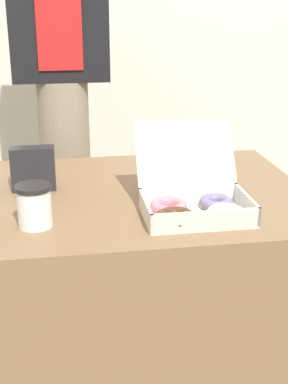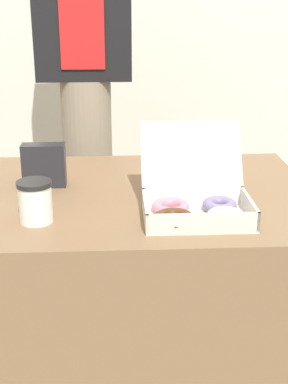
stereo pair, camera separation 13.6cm
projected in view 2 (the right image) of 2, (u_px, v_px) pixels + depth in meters
table at (144, 300)px, 1.72m from camera, size 1.02×0.77×0.74m
donut_box at (197, 204)px, 1.40m from camera, size 0.28×0.32×0.22m
coffee_cup at (35, 201)px, 1.36m from camera, size 0.09×0.09×0.11m
napkin_holder at (44, 165)px, 1.62m from camera, size 0.13×0.05×0.13m
person_customer at (85, 74)px, 2.09m from camera, size 0.36×0.21×1.81m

